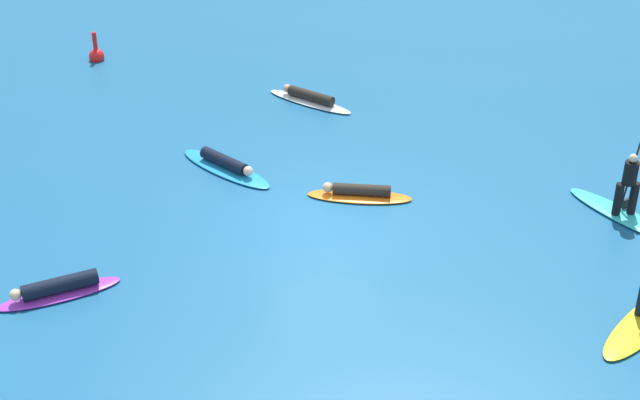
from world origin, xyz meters
TOP-DOWN VIEW (x-y plane):
  - ground_plane at (0.00, 0.00)m, footprint 120.00×120.00m
  - surfer_on_blue_board at (-1.44, 3.04)m, footprint 2.11×3.05m
  - surfer_on_orange_board at (1.21, 0.57)m, footprint 2.59×1.74m
  - surfer_on_teal_board at (6.70, -2.40)m, footprint 1.50×3.18m
  - surfer_on_white_board at (1.95, 6.20)m, footprint 2.10×2.67m
  - surfer_on_purple_board at (-6.13, -1.00)m, footprint 2.61×0.82m
  - marker_buoy at (-3.39, 11.71)m, footprint 0.50×0.50m

SIDE VIEW (x-z plane):
  - ground_plane at x=0.00m, z-range 0.00..0.00m
  - surfer_on_orange_board at x=1.21m, z-range -0.06..0.32m
  - surfer_on_blue_board at x=-1.44m, z-range -0.07..0.34m
  - surfer_on_white_board at x=1.95m, z-range -0.05..0.34m
  - surfer_on_purple_board at x=-6.13m, z-range -0.04..0.38m
  - marker_buoy at x=-3.39m, z-range -0.36..0.70m
  - surfer_on_teal_board at x=6.70m, z-range -0.68..1.42m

